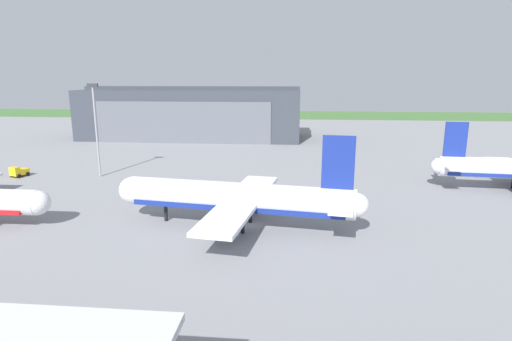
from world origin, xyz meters
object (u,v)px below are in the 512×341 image
at_px(baggage_tug, 19,172).
at_px(maintenance_hangar, 193,113).
at_px(apron_light_mast, 96,124).
at_px(airliner_near_right, 236,198).

bearing_deg(baggage_tug, maintenance_hangar, 69.65).
height_order(baggage_tug, apron_light_mast, apron_light_mast).
bearing_deg(apron_light_mast, maintenance_hangar, 84.53).
height_order(maintenance_hangar, baggage_tug, maintenance_hangar).
relative_size(maintenance_hangar, baggage_tug, 19.58).
relative_size(maintenance_hangar, apron_light_mast, 3.81).
relative_size(baggage_tug, apron_light_mast, 0.19).
distance_m(baggage_tug, apron_light_mast, 21.11).
distance_m(airliner_near_right, apron_light_mast, 46.04).
xyz_separation_m(maintenance_hangar, baggage_tug, (-24.03, -64.76, -7.72)).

